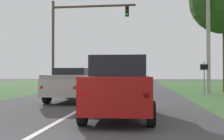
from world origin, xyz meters
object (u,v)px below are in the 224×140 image
at_px(red_suv_near, 119,86).
at_px(traffic_light, 74,31).
at_px(pickup_truck_lead, 75,84).
at_px(keep_moving_sign, 204,74).
at_px(utility_pole_right, 208,28).

xyz_separation_m(red_suv_near, traffic_light, (-5.53, 14.39, 4.34)).
height_order(red_suv_near, pickup_truck_lead, red_suv_near).
bearing_deg(red_suv_near, keep_moving_sign, 62.38).
distance_m(red_suv_near, keep_moving_sign, 10.44).
xyz_separation_m(red_suv_near, utility_pole_right, (5.55, 11.08, 3.76)).
height_order(keep_moving_sign, utility_pole_right, utility_pole_right).
bearing_deg(keep_moving_sign, traffic_light, 153.60).
relative_size(pickup_truck_lead, utility_pole_right, 0.57).
xyz_separation_m(red_suv_near, keep_moving_sign, (4.83, 9.24, 0.41)).
bearing_deg(pickup_truck_lead, traffic_light, 105.78).
xyz_separation_m(red_suv_near, pickup_truck_lead, (-2.94, 5.22, -0.12)).
xyz_separation_m(traffic_light, keep_moving_sign, (10.36, -5.14, -3.94)).
relative_size(traffic_light, keep_moving_sign, 3.59).
relative_size(keep_moving_sign, utility_pole_right, 0.24).
relative_size(pickup_truck_lead, keep_moving_sign, 2.39).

